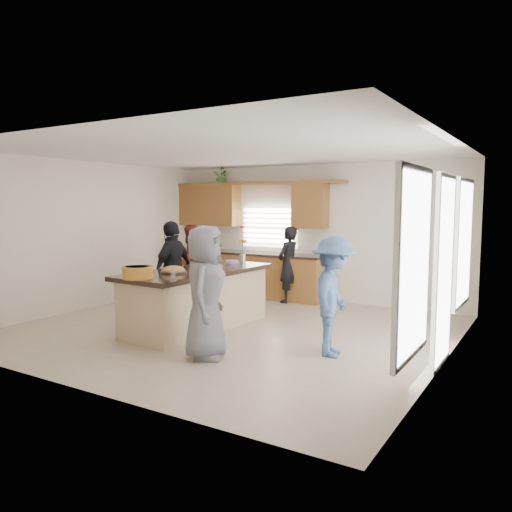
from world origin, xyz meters
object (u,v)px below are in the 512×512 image
Objects in this scene: woman_left_mid at (190,261)px; woman_right_back at (334,296)px; woman_left_back at (288,264)px; woman_right_front at (205,292)px; salad_bowl at (137,272)px; woman_left_front at (173,270)px; island at (197,300)px.

woman_right_back reaches higher than woman_left_mid.
woman_right_front is at bearing 18.63° from woman_left_back.
woman_right_front reaches higher than woman_right_back.
salad_bowl is at bearing 67.22° from woman_right_front.
woman_left_back is at bearing 84.18° from salad_bowl.
woman_left_front is at bearing 27.55° from woman_right_front.
woman_right_front is at bearing 0.55° from salad_bowl.
salad_bowl is (-0.11, -1.20, 0.59)m from island.
island is 1.74× the size of woman_right_back.
woman_right_back is (2.56, 0.96, -0.25)m from salad_bowl.
woman_right_front is (-1.38, -0.95, 0.07)m from woman_right_back.
woman_left_front reaches higher than island.
salad_bowl is at bearing 1.14° from woman_left_back.
woman_right_back is at bearing -78.82° from woman_right_front.
salad_bowl is at bearing 17.53° from woman_left_front.
island is at bearing 84.69° from salad_bowl.
salad_bowl is 3.55m from woman_left_mid.
salad_bowl is 3.86m from woman_left_back.
woman_left_back is 2.57m from woman_left_front.
island is 1.65m from woman_right_front.
woman_left_back is 0.91× the size of woman_left_front.
woman_left_mid is 1.96m from woman_left_front.
salad_bowl is 1.19m from woman_right_front.
woman_right_back is at bearing 79.26° from woman_left_mid.
salad_bowl is 0.25× the size of woman_left_front.
woman_left_front reaches higher than woman_right_back.
woman_left_back reaches higher than salad_bowl.
woman_left_mid is 4.20m from woman_right_front.
salad_bowl is at bearing -92.55° from island.
woman_right_back is (3.17, -0.51, -0.06)m from woman_left_front.
woman_left_mid is (-1.72, 1.96, 0.33)m from island.
woman_left_mid is (-1.61, 3.16, -0.26)m from salad_bowl.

